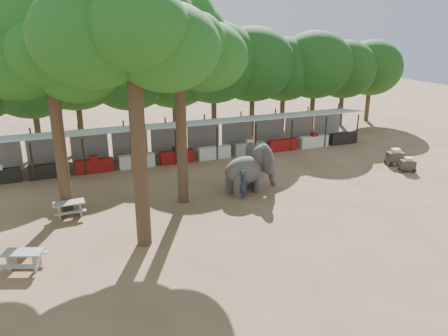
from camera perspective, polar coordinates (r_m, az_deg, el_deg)
name	(u,v)px	position (r m, az deg, el deg)	size (l,w,h in m)	color
ground	(285,239)	(20.22, 8.01, -9.22)	(100.00, 100.00, 0.00)	brown
vendor_stalls	(192,142)	(31.75, -4.25, 3.46)	(28.00, 2.99, 2.80)	#A7A9B0
yard_tree_left	(45,48)	(22.67, -22.38, 14.25)	(7.10, 6.90, 11.02)	#332316
yard_tree_center	(126,26)	(17.91, -12.62, 17.65)	(7.10, 6.90, 12.04)	#332316
yard_tree_back	(175,40)	(22.48, -6.45, 16.30)	(7.10, 6.90, 11.36)	#332316
backdrop_trees	(171,74)	(35.85, -6.97, 12.13)	(46.46, 5.95, 8.33)	#332316
elephant	(251,168)	(25.21, 3.53, -0.07)	(3.62, 2.71, 2.71)	#3C393A
handler	(243,184)	(24.26, 2.56, -2.12)	(0.60, 0.40, 1.66)	#26384C
picnic_table_near	(24,258)	(19.32, -24.69, -10.58)	(1.90, 1.81, 0.76)	gray
picnic_table_far	(69,207)	(23.45, -19.56, -4.83)	(1.57, 1.43, 0.76)	gray
cart_front	(408,165)	(31.18, 22.88, 0.42)	(1.17, 0.96, 0.98)	#322721
cart_back	(395,157)	(32.29, 21.44, 1.35)	(1.34, 1.05, 1.16)	#322721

